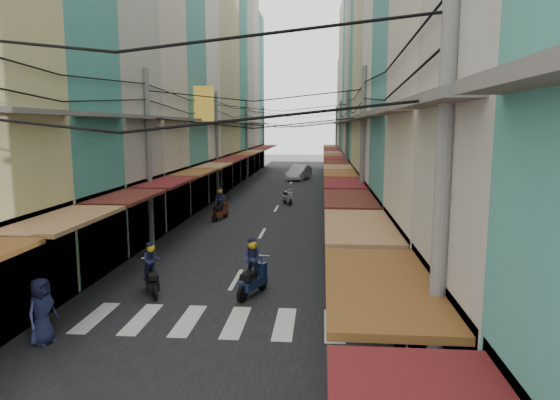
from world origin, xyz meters
The scene contains 15 objects.
ground centered at (0.00, 0.00, 0.00)m, with size 160.00×160.00×0.00m, color slate.
road centered at (0.00, 20.00, 0.01)m, with size 10.00×80.00×0.02m, color black.
sidewalk_left centered at (-6.50, 20.00, 0.03)m, with size 3.00×80.00×0.06m, color slate.
sidewalk_right centered at (6.50, 20.00, 0.03)m, with size 3.00×80.00×0.06m, color slate.
crosswalk centered at (0.00, -6.00, 0.03)m, with size 7.55×2.40×0.01m.
building_row_left centered at (-7.92, 16.56, 9.78)m, with size 7.80×67.67×23.70m.
building_row_right centered at (7.92, 16.45, 9.41)m, with size 7.80×68.98×22.59m.
utility_poles centered at (0.00, 15.01, 6.59)m, with size 10.20×66.13×8.20m.
white_car centered at (0.66, 32.70, 0.00)m, with size 5.40×2.12×1.90m, color silver.
bicycle centered at (7.37, -3.00, 0.00)m, with size 0.55×1.46×1.01m, color black.
moving_scooters centered at (-1.20, 3.13, 0.57)m, with size 4.40×21.68×1.95m.
parked_scooters centered at (4.16, -3.88, 0.50)m, with size 12.79×15.74×1.02m.
pedestrians centered at (-4.47, 0.94, 1.06)m, with size 12.49×21.34×2.23m.
market_umbrella centered at (6.27, -7.50, 2.16)m, with size 2.32×2.32×2.45m.
traffic_sign centered at (4.91, -5.44, 1.99)m, with size 0.10×0.60×2.75m.
Camera 1 is at (3.12, -19.49, 5.60)m, focal length 32.00 mm.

